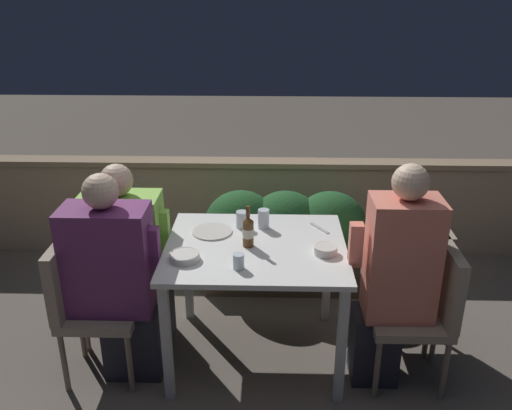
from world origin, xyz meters
The scene contains 19 objects.
ground_plane centered at (0.00, 0.00, 0.00)m, with size 16.00×16.00×0.00m, color #665B51.
parapet_wall centered at (0.00, 1.42, 0.40)m, with size 9.00×0.18×0.80m.
dining_table centered at (0.00, 0.00, 0.66)m, with size 1.03×0.88×0.75m.
planter_hedge centered at (0.19, 0.82, 0.42)m, with size 1.17×0.47×0.76m.
chair_left_near centered at (-0.96, -0.17, 0.50)m, with size 0.43×0.43×0.84m.
person_purple_stripe centered at (-0.77, -0.17, 0.61)m, with size 0.52×0.26×1.23m.
chair_left_far centered at (-0.96, 0.13, 0.50)m, with size 0.43×0.43×0.84m.
person_green_blouse centered at (-0.77, 0.13, 0.59)m, with size 0.52×0.26×1.18m.
chair_right_near centered at (0.95, -0.18, 0.50)m, with size 0.43×0.43×0.84m.
person_coral_top centered at (0.75, -0.18, 0.66)m, with size 0.47×0.26×1.30m.
chair_right_far centered at (0.98, 0.14, 0.50)m, with size 0.43×0.43×0.84m.
beer_bottle centered at (-0.04, -0.01, 0.85)m, with size 0.06×0.06×0.24m.
plate_0 centered at (-0.26, 0.16, 0.76)m, with size 0.24×0.24×0.01m.
bowl_0 centered at (0.39, -0.09, 0.78)m, with size 0.13×0.13×0.05m.
bowl_1 centered at (-0.38, -0.19, 0.78)m, with size 0.16×0.16×0.04m.
glass_cup_0 centered at (-0.08, -0.27, 0.79)m, with size 0.06×0.06×0.08m.
glass_cup_1 centered at (0.04, 0.23, 0.81)m, with size 0.07×0.07×0.12m.
glass_cup_2 centered at (-0.09, 0.24, 0.80)m, with size 0.07×0.07×0.10m.
fork_0 centered at (0.38, 0.23, 0.76)m, with size 0.11×0.15×0.01m.
Camera 1 is at (0.08, -2.75, 2.15)m, focal length 38.00 mm.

